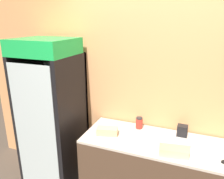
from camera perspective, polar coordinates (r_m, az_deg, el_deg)
wall_back at (r=2.51m, az=15.59°, el=0.28°), size 5.20×0.10×2.70m
prep_counter at (r=2.62m, az=12.72°, el=-21.49°), size 1.71×0.62×0.87m
beverage_cooler at (r=2.81m, az=-14.91°, el=-5.00°), size 0.65×0.65×1.89m
sandwich_stack_bottom at (r=2.17m, az=15.84°, el=-15.47°), size 0.27×0.14×0.08m
sandwich_stack_middle at (r=2.13m, az=16.02°, el=-13.75°), size 0.27×0.14×0.08m
sandwich_flat_left at (r=2.43m, az=-1.25°, el=-10.83°), size 0.24×0.16×0.08m
condiment_jar at (r=2.57m, az=7.11°, el=-8.64°), size 0.08×0.08×0.13m
napkin_dispenser at (r=2.52m, az=17.88°, el=-10.18°), size 0.11×0.09×0.12m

